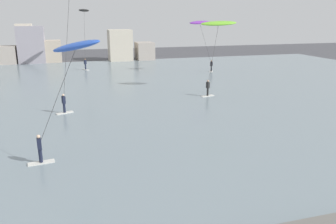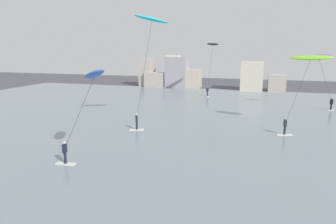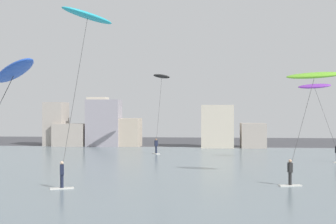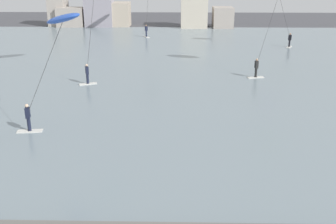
% 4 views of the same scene
% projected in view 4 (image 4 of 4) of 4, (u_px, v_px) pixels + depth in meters
% --- Properties ---
extents(water_bay, '(84.00, 52.00, 0.10)m').
position_uv_depth(water_bay, '(160.00, 65.00, 38.36)').
color(water_bay, gray).
rests_on(water_bay, ground).
extents(far_shore_buildings, '(29.08, 5.44, 6.59)m').
position_uv_depth(far_shore_buildings, '(126.00, 10.00, 62.94)').
color(far_shore_buildings, '#A89E93').
rests_on(far_shore_buildings, ground).
extents(kitesurfer_blue, '(4.61, 3.59, 6.86)m').
position_uv_depth(kitesurfer_blue, '(60.00, 26.00, 21.08)').
color(kitesurfer_blue, silver).
rests_on(kitesurfer_blue, water_bay).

